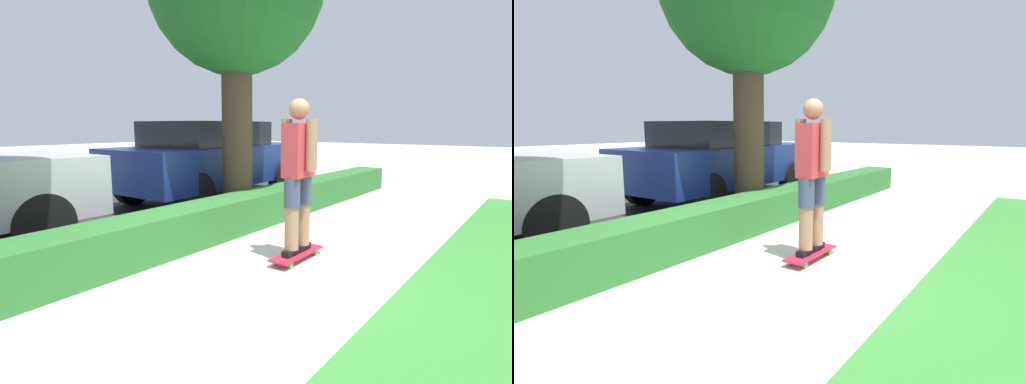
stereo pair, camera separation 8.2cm
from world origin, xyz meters
The scene contains 6 objects.
ground_plane centered at (0.00, 0.00, 0.00)m, with size 60.00×60.00×0.00m, color beige.
street_asphalt centered at (0.00, 4.20, 0.00)m, with size 12.39×5.00×0.01m.
hedge_row centered at (0.00, 1.60, 0.25)m, with size 12.39×0.60×0.50m.
skateboard centered at (0.40, 0.20, 0.07)m, with size 0.82×0.24×0.09m.
skater_person centered at (0.40, 0.20, 1.00)m, with size 0.50×0.44×1.71m.
parked_car_middle centered at (2.57, 3.58, 0.85)m, with size 4.29×2.01×1.60m.
Camera 2 is at (-3.41, -1.99, 1.51)m, focal length 28.00 mm.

